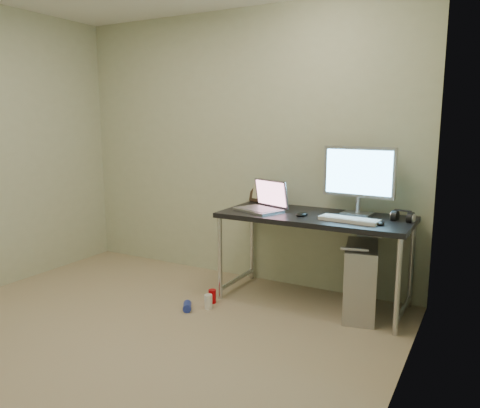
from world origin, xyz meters
The scene contains 18 objects.
floor centered at (0.00, 0.00, 0.00)m, with size 3.50×3.50×0.00m, color tan.
wall_back centered at (0.00, 1.75, 1.25)m, with size 3.50×0.02×2.50m, color beige.
wall_right centered at (1.75, 0.00, 1.25)m, with size 0.02×3.50×2.50m, color beige.
desk centered at (0.89, 1.42, 0.67)m, with size 1.53×0.67×0.75m.
tower_computer centered at (1.30, 1.37, 0.28)m, with size 0.35×0.57×0.59m.
cable_a centered at (1.25, 1.70, 0.40)m, with size 0.01×0.01×0.70m, color black.
cable_b centered at (1.34, 1.68, 0.38)m, with size 0.01×0.01×0.72m, color black.
can_red centered at (0.16, 1.00, 0.06)m, with size 0.06×0.06×0.11m, color red.
can_white centered at (0.20, 0.88, 0.06)m, with size 0.06×0.06×0.12m, color white.
can_blue centered at (0.07, 0.77, 0.03)m, with size 0.07×0.07×0.12m, color #2638B2.
laptop centered at (0.44, 1.39, 0.81)m, with size 0.46×0.42×0.26m.
monitor centered at (1.19, 1.58, 1.07)m, with size 0.59×0.19×0.55m.
keyboard centered at (1.21, 1.30, 0.76)m, with size 0.45×0.15×0.03m, color white.
mouse_right centered at (1.44, 1.29, 0.77)m, with size 0.06×0.10×0.03m, color black.
mouse_left centered at (0.82, 1.32, 0.77)m, with size 0.07×0.12×0.04m, color black.
headphones centered at (1.56, 1.50, 0.78)m, with size 0.17×0.10×0.11m.
picture_frame centered at (0.26, 1.73, 0.86)m, with size 0.27×0.03×0.22m, color black.
webcam centered at (0.47, 1.71, 0.83)m, with size 0.04×0.04×0.11m.
Camera 1 is at (2.14, -2.13, 1.50)m, focal length 35.00 mm.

